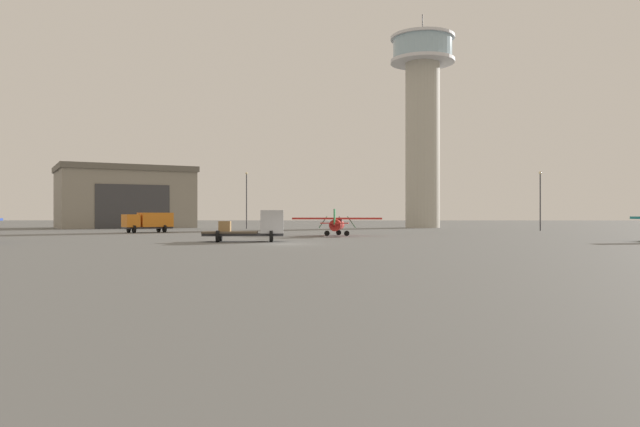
# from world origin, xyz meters

# --- Properties ---
(ground_plane) EXTENTS (400.00, 400.00, 0.00)m
(ground_plane) POSITION_xyz_m (0.00, 0.00, 0.00)
(ground_plane) COLOR #60605E
(control_tower) EXTENTS (11.54, 11.54, 38.70)m
(control_tower) POSITION_xyz_m (19.74, 60.75, 20.72)
(control_tower) COLOR #B2AD9E
(control_tower) RESTS_ON ground_plane
(hangar) EXTENTS (28.48, 26.24, 11.03)m
(hangar) POSITION_xyz_m (-34.68, 60.12, 5.54)
(hangar) COLOR gray
(hangar) RESTS_ON ground_plane
(airplane_red) EXTENTS (10.04, 7.88, 2.96)m
(airplane_red) POSITION_xyz_m (4.19, 18.28, 1.38)
(airplane_red) COLOR red
(airplane_red) RESTS_ON ground_plane
(truck_box_orange) EXTENTS (6.35, 5.69, 2.63)m
(truck_box_orange) POSITION_xyz_m (-20.78, 30.59, 1.51)
(truck_box_orange) COLOR #38383D
(truck_box_orange) RESTS_ON ground_plane
(truck_flatbed_silver) EXTENTS (7.17, 3.53, 2.74)m
(truck_flatbed_silver) POSITION_xyz_m (-2.74, 4.23, 1.32)
(truck_flatbed_silver) COLOR #38383D
(truck_flatbed_silver) RESTS_ON ground_plane
(light_post_west) EXTENTS (0.44, 0.44, 9.61)m
(light_post_west) POSITION_xyz_m (-11.12, 52.86, 5.65)
(light_post_west) COLOR #38383D
(light_post_west) RESTS_ON ground_plane
(light_post_east) EXTENTS (0.44, 0.44, 8.74)m
(light_post_east) POSITION_xyz_m (34.03, 40.53, 5.20)
(light_post_east) COLOR #38383D
(light_post_east) RESTS_ON ground_plane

